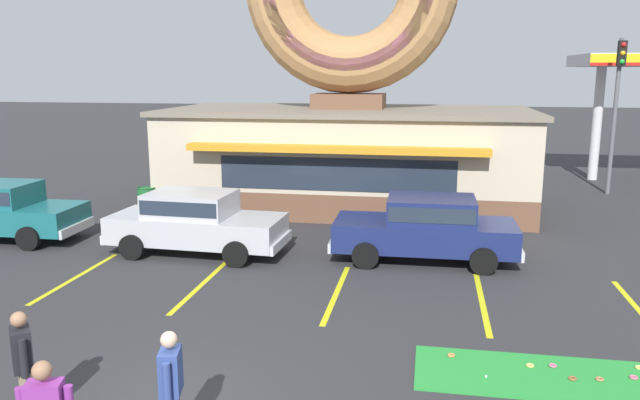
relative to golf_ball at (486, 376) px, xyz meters
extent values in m
cube|color=brown|center=(-3.74, 12.35, 0.40)|extent=(12.00, 6.00, 0.90)
cube|color=beige|center=(-3.74, 12.35, 2.00)|extent=(12.00, 6.00, 2.30)
cube|color=slate|center=(-3.74, 12.35, 3.23)|extent=(12.30, 6.30, 0.16)
cube|color=orange|center=(-3.74, 9.05, 2.30)|extent=(9.00, 0.60, 0.20)
cube|color=#232D3D|center=(-3.74, 9.34, 1.50)|extent=(7.20, 0.03, 1.00)
cube|color=brown|center=(-3.74, 12.35, 3.56)|extent=(2.40, 1.80, 0.50)
cube|color=green|center=(1.13, 0.22, -0.04)|extent=(4.40, 1.49, 0.03)
torus|color=brown|center=(1.29, 0.17, 0.00)|extent=(0.13, 0.13, 0.04)
torus|color=#A5724C|center=(1.69, 0.22, 0.00)|extent=(0.13, 0.13, 0.04)
torus|color=#D8667F|center=(2.21, 0.37, 0.00)|extent=(0.13, 0.13, 0.04)
torus|color=#D17F47|center=(-0.50, 0.66, 0.00)|extent=(0.13, 0.13, 0.04)
torus|color=#D8667F|center=(1.07, 0.56, 0.00)|extent=(0.13, 0.13, 0.04)
torus|color=#E5C666|center=(0.72, 0.50, 0.00)|extent=(0.13, 0.13, 0.04)
torus|color=#E5C666|center=(2.39, 0.72, 0.00)|extent=(0.13, 0.13, 0.04)
sphere|color=white|center=(0.00, 0.00, 0.00)|extent=(0.04, 0.04, 0.04)
cube|color=navy|center=(-1.02, 6.04, 0.61)|extent=(4.42, 1.80, 0.68)
cube|color=navy|center=(-0.87, 6.04, 1.25)|extent=(2.12, 1.58, 0.60)
cube|color=#232D3D|center=(-0.87, 6.04, 1.27)|extent=(2.03, 1.60, 0.36)
cube|color=silver|center=(-3.25, 6.01, 0.37)|extent=(0.12, 1.67, 0.24)
cube|color=silver|center=(1.21, 6.06, 0.37)|extent=(0.12, 1.67, 0.24)
cylinder|color=black|center=(-2.38, 5.14, 0.27)|extent=(0.64, 0.23, 0.64)
cylinder|color=black|center=(-2.40, 6.90, 0.27)|extent=(0.64, 0.23, 0.64)
cylinder|color=black|center=(0.35, 5.17, 0.27)|extent=(0.64, 0.23, 0.64)
cylinder|color=black|center=(0.33, 6.93, 0.27)|extent=(0.64, 0.23, 0.64)
cube|color=#196066|center=(-12.61, 6.01, 0.61)|extent=(4.43, 1.83, 0.68)
cube|color=silver|center=(-10.38, 6.05, 0.37)|extent=(0.13, 1.67, 0.24)
cylinder|color=black|center=(-11.26, 6.91, 0.27)|extent=(0.64, 0.23, 0.64)
cylinder|color=black|center=(-11.23, 5.15, 0.27)|extent=(0.64, 0.23, 0.64)
cube|color=#B2B5BA|center=(-6.76, 5.66, 0.61)|extent=(4.48, 1.97, 0.68)
cube|color=#B2B5BA|center=(-6.91, 5.67, 1.25)|extent=(2.17, 1.66, 0.60)
cube|color=#232D3D|center=(-6.91, 5.67, 1.27)|extent=(2.09, 1.68, 0.36)
cube|color=silver|center=(-4.54, 5.56, 0.37)|extent=(0.18, 1.67, 0.24)
cube|color=silver|center=(-8.99, 5.77, 0.37)|extent=(0.18, 1.67, 0.24)
cylinder|color=black|center=(-5.36, 6.48, 0.27)|extent=(0.65, 0.25, 0.64)
cylinder|color=black|center=(-5.44, 4.72, 0.27)|extent=(0.65, 0.25, 0.64)
cylinder|color=black|center=(-8.08, 6.61, 0.27)|extent=(0.65, 0.25, 0.64)
cylinder|color=black|center=(-8.17, 4.85, 0.27)|extent=(0.65, 0.25, 0.64)
cylinder|color=#7F7056|center=(-6.19, -2.19, 0.33)|extent=(0.15, 0.15, 0.77)
cylinder|color=#7F7056|center=(-6.06, -2.34, 0.33)|extent=(0.15, 0.15, 0.77)
cube|color=black|center=(-6.13, -2.26, 0.99)|extent=(0.43, 0.45, 0.56)
cylinder|color=black|center=(-6.29, -2.07, 0.97)|extent=(0.10, 0.10, 0.52)
cylinder|color=black|center=(-5.97, -2.46, 0.97)|extent=(0.10, 0.10, 0.52)
sphere|color=#9E7051|center=(-6.13, -2.26, 1.41)|extent=(0.21, 0.21, 0.21)
sphere|color=#9E7051|center=(-4.92, -3.57, 1.45)|extent=(0.21, 0.21, 0.21)
cube|color=#33478C|center=(-3.97, -2.49, 0.99)|extent=(0.32, 0.43, 0.56)
cylinder|color=#33478C|center=(-4.03, -2.25, 0.96)|extent=(0.10, 0.10, 0.51)
cylinder|color=#33478C|center=(-3.91, -2.74, 0.96)|extent=(0.10, 0.10, 0.51)
sphere|color=beige|center=(-3.97, -2.49, 1.40)|extent=(0.20, 0.20, 0.20)
cylinder|color=#1E662D|center=(-9.85, 9.25, 0.42)|extent=(0.56, 0.56, 0.95)
torus|color=#123D1B|center=(-9.85, 9.25, 0.90)|extent=(0.57, 0.57, 0.05)
cylinder|color=#595B60|center=(5.80, 15.94, 2.85)|extent=(0.16, 0.16, 5.80)
cube|color=black|center=(5.80, 15.76, 5.20)|extent=(0.28, 0.24, 0.90)
sphere|color=red|center=(5.80, 15.64, 5.50)|extent=(0.18, 0.18, 0.18)
sphere|color=orange|center=(5.80, 15.64, 5.20)|extent=(0.18, 0.18, 0.18)
sphere|color=green|center=(5.80, 15.64, 4.90)|extent=(0.18, 0.18, 0.18)
cylinder|color=silver|center=(6.04, 19.33, 2.35)|extent=(0.40, 0.40, 4.80)
cube|color=yellow|center=(-8.80, 3.35, -0.05)|extent=(0.12, 3.60, 0.01)
cube|color=yellow|center=(-5.80, 3.35, -0.05)|extent=(0.12, 3.60, 0.01)
cube|color=yellow|center=(-2.80, 3.35, -0.05)|extent=(0.12, 3.60, 0.01)
cube|color=yellow|center=(0.20, 3.35, -0.05)|extent=(0.12, 3.60, 0.01)
cube|color=yellow|center=(3.20, 3.35, -0.05)|extent=(0.12, 3.60, 0.01)
camera|label=1|loc=(-0.97, -9.04, 4.55)|focal=35.00mm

